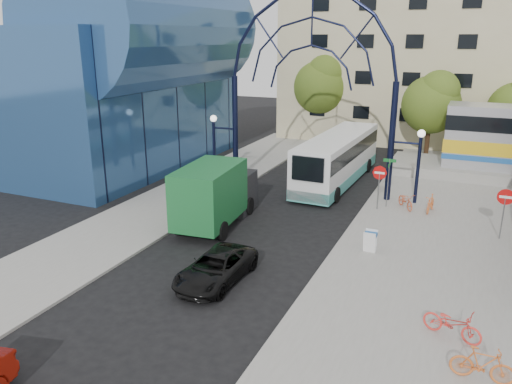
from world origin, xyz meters
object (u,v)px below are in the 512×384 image
at_px(do_not_enter_sign, 505,202).
at_px(green_truck, 216,193).
at_px(tree_north_b, 323,84).
at_px(bike_far_b, 483,365).
at_px(bike_near_b, 431,204).
at_px(street_name_sign, 389,173).
at_px(sandwich_board, 370,239).
at_px(gateway_arch, 311,51).
at_px(bike_near_a, 406,201).
at_px(bike_far_a, 452,323).
at_px(stop_sign, 379,177).
at_px(black_suv, 216,268).
at_px(tree_north_a, 433,101).
at_px(city_bus, 338,158).

height_order(do_not_enter_sign, green_truck, green_truck).
distance_m(tree_north_b, bike_far_b, 34.86).
height_order(tree_north_b, bike_near_b, tree_north_b).
height_order(street_name_sign, green_truck, green_truck).
bearing_deg(sandwich_board, bike_near_b, 73.58).
distance_m(gateway_arch, bike_near_a, 10.21).
relative_size(green_truck, bike_near_b, 4.13).
relative_size(sandwich_board, bike_far_a, 0.52).
bearing_deg(stop_sign, black_suv, -111.01).
bearing_deg(bike_near_a, bike_far_a, -108.53).
relative_size(street_name_sign, tree_north_a, 0.40).
relative_size(green_truck, bike_far_a, 3.50).
distance_m(do_not_enter_sign, black_suv, 13.98).
bearing_deg(tree_north_a, bike_near_b, -83.79).
bearing_deg(bike_near_b, gateway_arch, 177.01).
bearing_deg(do_not_enter_sign, bike_far_a, -99.60).
distance_m(gateway_arch, street_name_sign, 8.38).
xyz_separation_m(sandwich_board, city_bus, (-4.40, 10.78, 0.92)).
distance_m(sandwich_board, bike_near_a, 6.82).
bearing_deg(bike_far_a, bike_near_b, 26.87).
distance_m(tree_north_a, bike_near_a, 13.77).
bearing_deg(gateway_arch, tree_north_b, 103.68).
xyz_separation_m(street_name_sign, black_suv, (-4.68, -11.75, -1.53)).
xyz_separation_m(do_not_enter_sign, bike_far_a, (-1.64, -9.68, -1.35)).
bearing_deg(do_not_enter_sign, tree_north_b, 126.74).
bearing_deg(city_bus, tree_north_b, 113.13).
relative_size(stop_sign, bike_near_b, 1.54).
relative_size(stop_sign, black_suv, 0.58).
distance_m(sandwich_board, bike_far_b, 8.90).
height_order(do_not_enter_sign, black_suv, do_not_enter_sign).
bearing_deg(black_suv, sandwich_board, 46.98).
distance_m(gateway_arch, bike_far_b, 20.28).
bearing_deg(green_truck, bike_far_b, -38.09).
relative_size(do_not_enter_sign, tree_north_b, 0.31).
relative_size(gateway_arch, tree_north_b, 1.70).
distance_m(city_bus, bike_far_b, 20.49).
distance_m(tree_north_a, tree_north_b, 10.79).
distance_m(stop_sign, bike_far_a, 12.62).
bearing_deg(sandwich_board, stop_sign, 97.57).
distance_m(tree_north_a, green_truck, 21.33).
height_order(tree_north_b, black_suv, tree_north_b).
relative_size(tree_north_a, bike_far_a, 3.66).
bearing_deg(green_truck, bike_near_b, 25.43).
bearing_deg(bike_near_a, stop_sign, 175.56).
bearing_deg(city_bus, tree_north_a, 63.83).
xyz_separation_m(gateway_arch, street_name_sign, (5.20, -1.40, -6.43)).
height_order(street_name_sign, city_bus, city_bus).
relative_size(tree_north_a, bike_near_a, 4.12).
xyz_separation_m(street_name_sign, tree_north_a, (0.92, 13.33, 2.48)).
xyz_separation_m(stop_sign, city_bus, (-3.60, 4.76, -0.33)).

